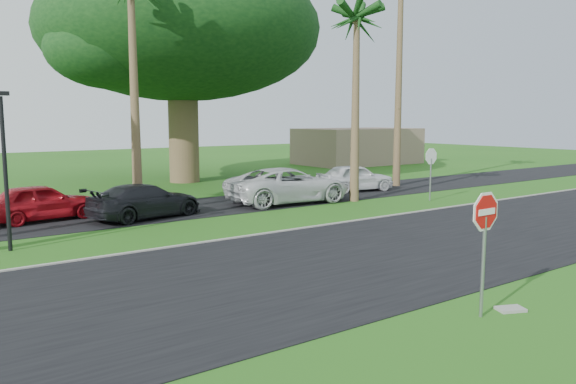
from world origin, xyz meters
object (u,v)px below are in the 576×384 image
(car_red, at_px, (41,203))
(car_minivan, at_px, (288,186))
(stop_sign_far, at_px, (431,163))
(car_pickup, at_px, (355,178))
(stop_sign_near, at_px, (485,228))
(car_dark, at_px, (145,201))

(car_red, bearing_deg, car_minivan, -107.04)
(stop_sign_far, distance_m, car_pickup, 4.74)
(car_red, height_order, car_minivan, car_minivan)
(stop_sign_near, distance_m, stop_sign_far, 15.91)
(stop_sign_near, height_order, car_minivan, stop_sign_near)
(car_pickup, bearing_deg, car_minivan, 112.04)
(car_dark, bearing_deg, car_pickup, -96.34)
(stop_sign_far, relative_size, car_red, 0.63)
(car_minivan, bearing_deg, car_pickup, -72.33)
(car_red, xyz_separation_m, car_dark, (3.42, -1.75, -0.04))
(car_red, height_order, car_dark, car_red)
(car_minivan, bearing_deg, stop_sign_far, -115.24)
(car_minivan, distance_m, car_pickup, 5.44)
(stop_sign_far, xyz_separation_m, car_red, (-16.14, 5.09, -1.07))
(stop_sign_far, distance_m, car_red, 16.95)
(car_red, bearing_deg, stop_sign_near, -170.99)
(stop_sign_near, bearing_deg, car_red, 106.07)
(stop_sign_near, relative_size, car_dark, 0.57)
(stop_sign_far, bearing_deg, stop_sign_near, 43.73)
(car_dark, relative_size, car_pickup, 1.09)
(stop_sign_near, distance_m, car_red, 16.77)
(stop_sign_far, bearing_deg, car_pickup, -82.45)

